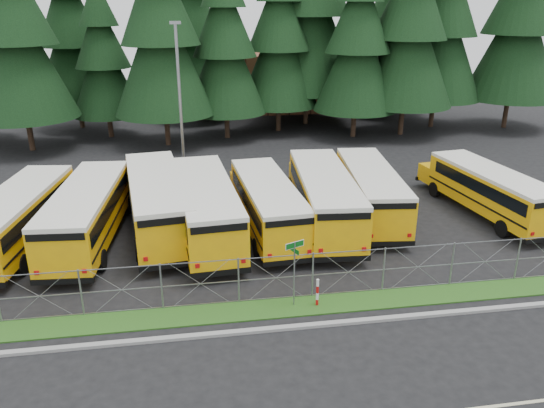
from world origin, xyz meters
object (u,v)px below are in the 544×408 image
Objects in this scene: striped_bollard at (317,293)px; light_standard at (180,97)px; bus_0 at (22,218)px; bus_3 at (206,208)px; bus_1 at (89,214)px; bus_5 at (323,198)px; bus_2 at (157,203)px; bus_4 at (266,205)px; bus_6 at (369,192)px; bus_east at (486,192)px; street_sign at (294,260)px.

light_standard is (-5.14, 17.32, 4.90)m from striped_bollard.
bus_0 is 0.95× the size of bus_3.
striped_bollard is 0.12× the size of light_standard.
bus_5 reaches higher than bus_1.
bus_3 is 8.57m from striped_bollard.
bus_0 is 0.93× the size of bus_2.
bus_4 is 7.80m from striped_bollard.
bus_2 is 2.67m from bus_3.
bus_6 is (11.56, 0.30, -0.12)m from bus_2.
bus_6 reaches higher than bus_east.
bus_2 is 1.02× the size of bus_3.
bus_2 is 10.78m from striped_bollard.
bus_2 is at bearing 14.68° from bus_0.
bus_0 is at bearing -174.81° from bus_5.
street_sign reaches higher than bus_6.
bus_3 reaches higher than bus_east.
bus_4 is (5.60, -0.85, -0.14)m from bus_2.
bus_0 is 14.24m from street_sign.
bus_2 is 4.12× the size of street_sign.
street_sign is (-3.10, -7.80, 0.54)m from bus_5.
bus_3 is at bearing 118.32° from striped_bollard.
light_standard is (7.80, 9.56, 4.08)m from bus_0.
bus_6 is at bearing 8.86° from bus_1.
bus_2 is 9.73m from light_standard.
street_sign is at bearing -24.60° from bus_0.
bus_3 is 8.00m from street_sign.
bus_1 is 1.10× the size of light_standard.
bus_4 is at bearing 7.43° from bus_0.
street_sign is at bearing -63.83° from bus_2.
light_standard is at bearing 58.48° from bus_0.
bus_3 reaches higher than bus_6.
bus_6 is 6.58m from bus_east.
bus_2 is 1.14× the size of light_standard.
bus_3 is at bearing 113.11° from street_sign.
bus_6 is (2.87, 0.90, -0.10)m from bus_5.
light_standard is (-4.24, 9.62, 4.12)m from bus_4.
striped_bollard is (9.76, -7.69, -0.86)m from bus_1.
bus_6 is at bearing -39.71° from light_standard.
light_standard reaches higher than bus_6.
bus_2 is at bearing 19.16° from bus_1.
bus_1 reaches higher than bus_0.
street_sign is at bearing -117.87° from bus_6.
bus_2 is at bearing -179.46° from bus_5.
bus_0 is at bearing 147.70° from street_sign.
bus_4 is 6.07m from bus_6.
bus_east is 14.75m from street_sign.
street_sign is at bearing 169.97° from striped_bollard.
bus_4 is at bearing -66.21° from light_standard.
bus_2 is at bearing -171.90° from bus_6.
bus_0 is 18.03m from bus_6.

